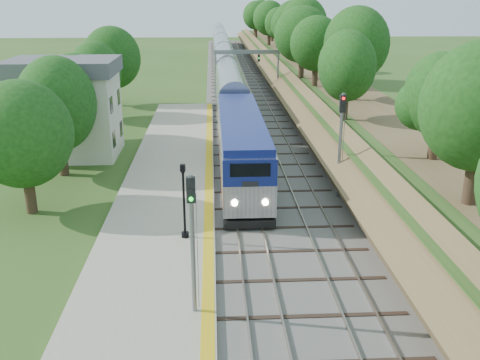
{
  "coord_description": "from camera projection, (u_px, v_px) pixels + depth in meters",
  "views": [
    {
      "loc": [
        -2.02,
        -14.07,
        12.9
      ],
      "look_at": [
        -0.5,
        14.84,
        2.8
      ],
      "focal_mm": 40.0,
      "sensor_mm": 36.0,
      "label": 1
    }
  ],
  "objects": [
    {
      "name": "signal_farside",
      "position": [
        341.0,
        135.0,
        34.3
      ],
      "size": [
        0.38,
        0.3,
        6.92
      ],
      "color": "slate",
      "rests_on": "ground"
    },
    {
      "name": "trees_behind_platform",
      "position": [
        73.0,
        129.0,
        35.06
      ],
      "size": [
        7.82,
        53.32,
        7.21
      ],
      "color": "#332316",
      "rests_on": "ground"
    },
    {
      "name": "platform",
      "position": [
        162.0,
        216.0,
        32.38
      ],
      "size": [
        6.4,
        68.0,
        0.38
      ],
      "primitive_type": "cube",
      "color": "#9E957F",
      "rests_on": "ground"
    },
    {
      "name": "station_building",
      "position": [
        66.0,
        107.0,
        43.86
      ],
      "size": [
        8.6,
        6.6,
        8.0
      ],
      "color": "beige",
      "rests_on": "ground"
    },
    {
      "name": "trackbed",
      "position": [
        241.0,
        92.0,
        74.27
      ],
      "size": [
        9.5,
        170.0,
        0.28
      ],
      "color": "#4C4944",
      "rests_on": "ground"
    },
    {
      "name": "yellow_stripe",
      "position": [
        209.0,
        212.0,
        32.46
      ],
      "size": [
        0.55,
        68.0,
        0.01
      ],
      "primitive_type": "cube",
      "color": "gold",
      "rests_on": "platform"
    },
    {
      "name": "lamppost_far",
      "position": [
        184.0,
        205.0,
        28.5
      ],
      "size": [
        0.41,
        0.41,
        4.15
      ],
      "color": "black",
      "rests_on": "platform"
    },
    {
      "name": "embankment",
      "position": [
        301.0,
        77.0,
        74.06
      ],
      "size": [
        10.64,
        170.0,
        11.7
      ],
      "color": "brown",
      "rests_on": "ground"
    },
    {
      "name": "signal_platform",
      "position": [
        192.0,
        230.0,
        21.14
      ],
      "size": [
        0.35,
        0.28,
        6.01
      ],
      "color": "slate",
      "rests_on": "platform"
    },
    {
      "name": "train",
      "position": [
        224.0,
        63.0,
        86.71
      ],
      "size": [
        3.07,
        122.98,
        4.51
      ],
      "color": "black",
      "rests_on": "trackbed"
    },
    {
      "name": "signal_gantry",
      "position": [
        247.0,
        61.0,
        68.0
      ],
      "size": [
        8.4,
        0.38,
        6.2
      ],
      "color": "slate",
      "rests_on": "ground"
    }
  ]
}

